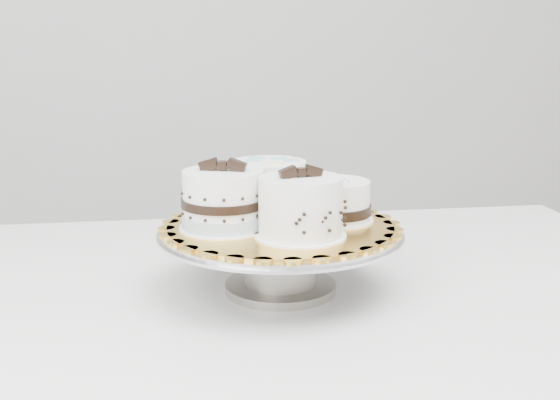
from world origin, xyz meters
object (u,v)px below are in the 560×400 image
object	(u,v)px
cake_board	(280,226)
cake_banded	(223,202)
cake_dots	(269,187)
cake_ribbon	(335,202)
cake_stand	(280,248)
cake_swirl	(300,208)
table	(281,332)

from	to	relation	value
cake_board	cake_banded	world-z (taller)	cake_banded
cake_dots	cake_ribbon	distance (m)	0.10
cake_banded	cake_dots	world-z (taller)	cake_banded
cake_stand	cake_swirl	distance (m)	0.10
cake_board	cake_banded	bearing A→B (deg)	174.67
cake_stand	cake_dots	xyz separation A→B (m)	(0.00, 0.06, 0.08)
cake_stand	cake_board	size ratio (longest dim) A/B	1.09
cake_ribbon	cake_board	bearing A→B (deg)	-155.43
cake_board	cake_swirl	world-z (taller)	cake_swirl
cake_swirl	cake_dots	size ratio (longest dim) A/B	0.90
cake_swirl	cake_dots	bearing A→B (deg)	89.64
table	cake_swirl	size ratio (longest dim) A/B	11.45
table	cake_stand	xyz separation A→B (m)	(-0.01, -0.01, 0.14)
cake_board	cake_dots	bearing A→B (deg)	87.62
table	cake_stand	distance (m)	0.14
cake_banded	cake_stand	bearing A→B (deg)	22.91
cake_banded	cake_swirl	bearing A→B (deg)	-11.58
cake_stand	cake_banded	size ratio (longest dim) A/B	2.31
cake_stand	cake_ribbon	distance (m)	0.10
cake_board	cake_swirl	distance (m)	0.08
table	cake_dots	xyz separation A→B (m)	(-0.00, 0.05, 0.21)
table	cake_stand	size ratio (longest dim) A/B	4.03
cake_ribbon	cake_stand	bearing A→B (deg)	-155.43
cake_swirl	cake_ribbon	size ratio (longest dim) A/B	0.91
cake_ribbon	table	bearing A→B (deg)	-165.29
cake_stand	cake_banded	distance (m)	0.11
cake_banded	cake_dots	bearing A→B (deg)	62.55
table	cake_dots	world-z (taller)	cake_dots
table	cake_board	bearing A→B (deg)	-101.40
cake_board	cake_banded	size ratio (longest dim) A/B	2.11
cake_banded	cake_ribbon	bearing A→B (deg)	25.42
cake_swirl	cake_banded	distance (m)	0.11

